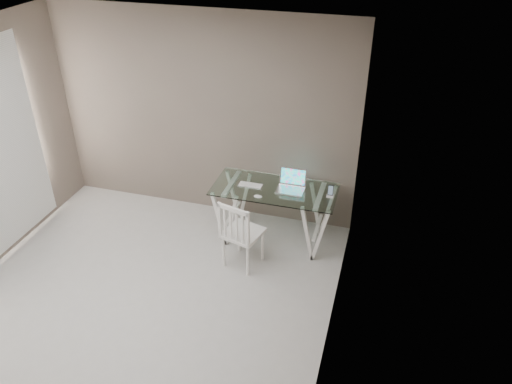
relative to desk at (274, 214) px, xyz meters
The scene contains 7 objects.
room 2.47m from the desk, 123.54° to the right, with size 4.50×4.52×2.71m.
desk is the anchor object (origin of this frame).
chair 0.69m from the desk, 111.24° to the right, with size 0.50×0.50×0.90m.
laptop 0.46m from the desk, 18.84° to the left, with size 0.33×0.28×0.23m.
keyboard 0.48m from the desk, behind, with size 0.30×0.13×0.01m, color silver.
mouse 0.48m from the desk, 118.69° to the right, with size 0.10×0.06×0.03m, color silver.
phone_dock 0.78m from the desk, ahead, with size 0.08×0.08×0.14m.
Camera 1 is at (2.30, -3.27, 3.85)m, focal length 35.00 mm.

